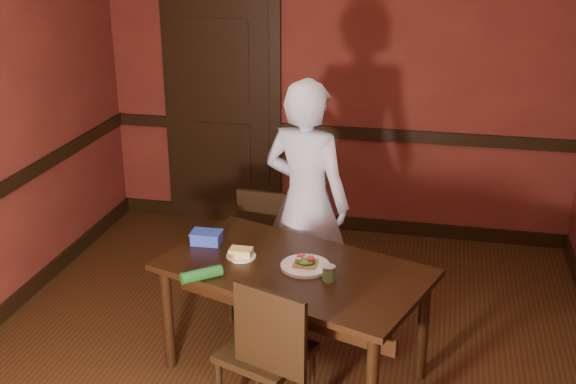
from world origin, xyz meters
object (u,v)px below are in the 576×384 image
at_px(chair_near, 266,349).
at_px(food_tub, 207,237).
at_px(person, 306,202).
at_px(cheese_saucer, 241,254).
at_px(dining_table, 294,320).
at_px(chair_far, 260,258).
at_px(sandwich_plate, 305,264).
at_px(sauce_jar, 329,273).

distance_m(chair_near, food_tub, 0.93).
xyz_separation_m(person, cheese_saucer, (-0.27, -0.66, -0.10)).
bearing_deg(dining_table, chair_far, 139.23).
distance_m(dining_table, person, 0.87).
distance_m(dining_table, sandwich_plate, 0.38).
distance_m(person, food_tub, 0.75).
xyz_separation_m(chair_far, food_tub, (-0.22, -0.46, 0.33)).
bearing_deg(chair_near, dining_table, -75.28).
xyz_separation_m(chair_far, chair_near, (0.33, -1.14, 0.03)).
bearing_deg(person, sandwich_plate, 117.85).
height_order(chair_far, sandwich_plate, chair_far).
xyz_separation_m(chair_near, food_tub, (-0.55, 0.68, 0.30)).
bearing_deg(chair_near, cheese_saucer, -41.29).
height_order(dining_table, sandwich_plate, sandwich_plate).
relative_size(chair_far, sandwich_plate, 2.93).
bearing_deg(sauce_jar, sandwich_plate, 141.32).
bearing_deg(sandwich_plate, chair_far, 124.35).
bearing_deg(sandwich_plate, cheese_saucer, 172.51).
height_order(chair_far, sauce_jar, chair_far).
xyz_separation_m(chair_near, sauce_jar, (0.28, 0.36, 0.31)).
xyz_separation_m(sauce_jar, food_tub, (-0.82, 0.32, -0.00)).
relative_size(chair_far, cheese_saucer, 4.71).
bearing_deg(person, food_tub, 61.36).
xyz_separation_m(chair_near, cheese_saucer, (-0.29, 0.54, 0.28)).
relative_size(person, cheese_saucer, 9.38).
bearing_deg(sauce_jar, person, 109.22).
bearing_deg(sauce_jar, chair_near, -127.45).
height_order(person, sandwich_plate, person).
relative_size(dining_table, chair_far, 1.81).
bearing_deg(sandwich_plate, person, 100.68).
distance_m(chair_far, food_tub, 0.61).
height_order(person, cheese_saucer, person).
height_order(sauce_jar, cheese_saucer, sauce_jar).
relative_size(chair_near, food_tub, 4.73).
xyz_separation_m(chair_far, person, (0.31, 0.06, 0.42)).
bearing_deg(cheese_saucer, sandwich_plate, -7.49).
distance_m(chair_far, sandwich_plate, 0.85).
bearing_deg(cheese_saucer, person, 67.80).
xyz_separation_m(dining_table, chair_far, (-0.38, 0.66, 0.06)).
bearing_deg(sauce_jar, chair_far, 127.79).
height_order(sandwich_plate, sauce_jar, sauce_jar).
bearing_deg(food_tub, dining_table, -20.41).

